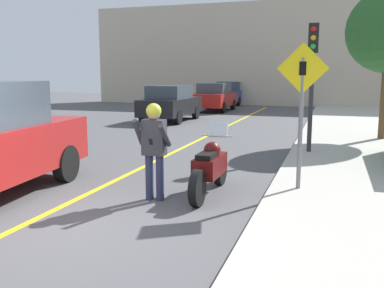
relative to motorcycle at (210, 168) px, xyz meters
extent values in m
plane|color=#4C4C4F|center=(-1.57, -2.45, -0.51)|extent=(80.00, 80.00, 0.00)
cube|color=yellow|center=(-2.17, 3.55, -0.50)|extent=(0.12, 36.00, 0.01)
cube|color=beige|center=(-1.57, 23.55, 3.09)|extent=(28.00, 1.20, 7.20)
cylinder|color=black|center=(0.00, -0.77, -0.19)|extent=(0.14, 0.63, 0.63)
cylinder|color=black|center=(0.00, 0.75, -0.19)|extent=(0.14, 0.63, 0.63)
cube|color=#510C0C|center=(0.00, -0.01, 0.04)|extent=(0.40, 1.05, 0.36)
sphere|color=#510C0C|center=(0.00, 0.13, 0.30)|extent=(0.32, 0.32, 0.32)
cube|color=black|center=(0.00, -0.25, 0.26)|extent=(0.28, 0.48, 0.10)
cylinder|color=silver|center=(0.00, 0.51, 0.52)|extent=(0.62, 0.03, 0.03)
cube|color=silver|center=(0.00, 0.58, 0.64)|extent=(0.36, 0.12, 0.31)
cylinder|color=#282D4C|center=(-0.93, -0.66, -0.10)|extent=(0.14, 0.14, 0.81)
cylinder|color=#282D4C|center=(-0.73, -0.66, -0.10)|extent=(0.14, 0.14, 0.81)
cube|color=#333338|center=(-0.83, -0.66, 0.62)|extent=(0.40, 0.22, 0.62)
cylinder|color=#333338|center=(-1.08, -0.76, 0.71)|extent=(0.09, 0.38, 0.48)
cylinder|color=#333338|center=(-0.58, -0.78, 0.68)|extent=(0.09, 0.44, 0.44)
sphere|color=tan|center=(-0.83, -0.66, 1.03)|extent=(0.22, 0.22, 0.22)
sphere|color=gold|center=(-0.83, -0.66, 1.08)|extent=(0.26, 0.26, 0.26)
cube|color=black|center=(-0.77, -0.94, 0.58)|extent=(0.06, 0.05, 0.11)
cylinder|color=black|center=(-3.09, -0.01, -0.13)|extent=(0.29, 0.78, 0.76)
cylinder|color=slate|center=(1.55, 0.51, 0.80)|extent=(0.08, 0.08, 2.38)
cube|color=yellow|center=(1.55, 0.49, 1.80)|extent=(0.91, 0.02, 0.91)
cube|color=black|center=(1.55, 0.48, 1.80)|extent=(0.12, 0.01, 0.24)
cylinder|color=#2D2D30|center=(1.53, 4.50, 1.31)|extent=(0.12, 0.12, 3.40)
cube|color=black|center=(1.53, 4.48, 2.63)|extent=(0.26, 0.22, 0.76)
sphere|color=red|center=(1.53, 4.36, 2.85)|extent=(0.14, 0.14, 0.14)
sphere|color=gold|center=(1.53, 4.36, 2.63)|extent=(0.14, 0.14, 0.14)
sphere|color=green|center=(1.53, 4.36, 2.41)|extent=(0.14, 0.14, 0.14)
cylinder|color=brown|center=(3.67, 7.75, 0.87)|extent=(0.24, 0.24, 2.51)
cylinder|color=black|center=(-6.04, 12.87, -0.19)|extent=(0.22, 0.64, 0.64)
cylinder|color=black|center=(-4.39, 12.87, -0.19)|extent=(0.22, 0.64, 0.64)
cylinder|color=black|center=(-6.04, 10.27, -0.19)|extent=(0.22, 0.64, 0.64)
cylinder|color=black|center=(-4.39, 10.27, -0.19)|extent=(0.22, 0.64, 0.64)
cube|color=black|center=(-5.22, 11.57, 0.19)|extent=(1.80, 4.20, 0.76)
cube|color=#38424C|center=(-5.22, 11.40, 0.87)|extent=(1.58, 2.18, 0.60)
cylinder|color=black|center=(-5.52, 18.91, -0.19)|extent=(0.22, 0.64, 0.64)
cylinder|color=black|center=(-3.86, 18.91, -0.19)|extent=(0.22, 0.64, 0.64)
cylinder|color=black|center=(-5.52, 16.30, -0.19)|extent=(0.22, 0.64, 0.64)
cylinder|color=black|center=(-3.86, 16.30, -0.19)|extent=(0.22, 0.64, 0.64)
cube|color=#B21E19|center=(-4.69, 17.60, 0.19)|extent=(1.80, 4.20, 0.76)
cube|color=#38424C|center=(-4.69, 17.44, 0.87)|extent=(1.58, 2.18, 0.60)
cylinder|color=black|center=(-5.88, 24.79, -0.19)|extent=(0.22, 0.64, 0.64)
cylinder|color=black|center=(-4.22, 24.79, -0.19)|extent=(0.22, 0.64, 0.64)
cylinder|color=black|center=(-5.88, 22.19, -0.19)|extent=(0.22, 0.64, 0.64)
cylinder|color=black|center=(-4.22, 22.19, -0.19)|extent=(0.22, 0.64, 0.64)
cube|color=navy|center=(-5.05, 23.49, 0.19)|extent=(1.80, 4.20, 0.76)
cube|color=#38424C|center=(-5.05, 23.32, 0.87)|extent=(1.58, 2.18, 0.60)
camera|label=1|loc=(2.09, -7.41, 1.70)|focal=40.00mm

